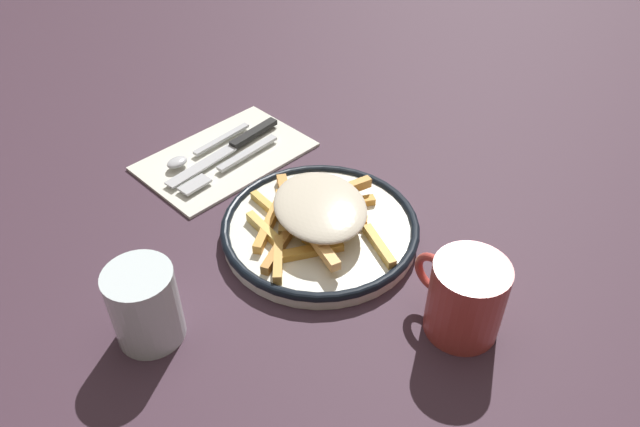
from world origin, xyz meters
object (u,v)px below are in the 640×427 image
Objects in this scene: knife at (234,145)px; coffee_mug at (465,298)px; plate at (320,229)px; napkin at (225,155)px; spoon at (195,153)px; fork at (230,163)px; water_glass at (145,305)px; fries_heap at (315,212)px.

coffee_mug reaches higher than knife.
napkin is (0.22, -0.01, -0.01)m from plate.
spoon reaches higher than napkin.
fork is 0.30m from water_glass.
coffee_mug is (-0.22, -0.25, 0.00)m from water_glass.
spoon is (0.02, 0.03, 0.01)m from napkin.
water_glass is 0.84× the size of coffee_mug.
fries_heap is 1.03× the size of knife.
coffee_mug reaches higher than napkin.
plate is 2.74× the size of water_glass.
plate is 0.24m from water_glass.
knife is (0.22, -0.03, -0.00)m from plate.
plate is 0.19m from fork.
fries_heap is 1.42× the size of spoon.
knife is 2.33× the size of water_glass.
fork is 0.84× the size of knife.
spoon reaches higher than fork.
water_glass is (-0.21, 0.27, 0.03)m from knife.
water_glass is at bearing 129.95° from napkin.
water_glass is 0.33m from coffee_mug.
napkin is 2.65× the size of water_glass.
plate is 0.03m from fries_heap.
water_glass is (-0.23, 0.21, 0.03)m from spoon.
fork is (0.19, -0.00, -0.00)m from plate.
fork reaches higher than napkin.
fries_heap is 0.19m from fork.
fries_heap is at bearing 178.18° from fork.
fries_heap is 0.91× the size of napkin.
napkin is at bearing -22.61° from fork.
fork is 1.64× the size of coffee_mug.
coffee_mug reaches higher than spoon.
coffee_mug reaches higher than fork.
spoon is at bearing 54.92° from napkin.
napkin is 1.14× the size of knife.
water_glass is at bearing 48.68° from coffee_mug.
plate is 1.14× the size of fries_heap.
knife is at bearing -82.80° from napkin.
napkin is at bearing -50.05° from water_glass.
water_glass reaches higher than fork.
napkin is (0.21, -0.02, -0.03)m from fries_heap.
plate is 0.22m from knife.
knife reaches higher than napkin.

